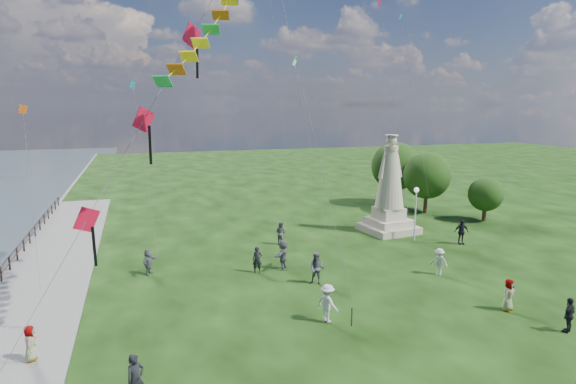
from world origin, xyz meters
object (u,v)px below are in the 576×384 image
object	(u,v)px
person_6	(257,260)
person_1	(317,269)
person_0	(136,379)
person_2	(327,303)
lamppost	(416,202)
person_8	(439,262)
person_5	(149,262)
person_9	(461,232)
person_10	(30,346)
person_11	(283,254)
person_7	(281,233)
person_3	(569,315)
person_4	(509,295)
statue	(389,196)

from	to	relation	value
person_6	person_1	bearing A→B (deg)	-28.21
person_0	person_2	bearing A→B (deg)	-8.82
lamppost	person_0	size ratio (longest dim) A/B	2.25
lamppost	person_8	world-z (taller)	lamppost
person_2	person_5	size ratio (longest dim) A/B	1.16
person_9	person_10	distance (m)	28.09
person_6	person_11	world-z (taller)	person_11
person_7	person_3	bearing A→B (deg)	165.10
person_6	person_9	bearing A→B (deg)	23.45
person_4	person_8	size ratio (longest dim) A/B	1.00
person_6	person_10	bearing A→B (deg)	-127.75
person_5	person_7	size ratio (longest dim) A/B	0.93
person_0	person_8	distance (m)	19.04
person_8	person_11	world-z (taller)	person_11
person_4	person_7	bearing A→B (deg)	89.62
person_3	person_4	distance (m)	2.84
person_9	person_0	bearing A→B (deg)	-141.78
person_7	person_9	world-z (taller)	person_9
person_10	person_11	size ratio (longest dim) A/B	0.79
person_9	person_1	bearing A→B (deg)	-152.78
person_1	person_5	world-z (taller)	person_1
lamppost	person_4	xyz separation A→B (m)	(-2.39, -12.29, -2.11)
person_2	person_11	world-z (taller)	person_11
person_3	person_5	xyz separation A→B (m)	(-17.70, 13.41, -0.03)
person_6	person_7	xyz separation A→B (m)	(3.07, 5.38, 0.03)
person_2	person_3	distance (m)	10.75
person_3	person_7	distance (m)	19.05
person_9	person_5	bearing A→B (deg)	-171.91
person_4	person_8	xyz separation A→B (m)	(-0.21, 5.43, -0.00)
person_5	person_11	world-z (taller)	person_11
person_0	person_1	world-z (taller)	person_1
statue	person_11	bearing A→B (deg)	-158.63
person_2	person_4	distance (m)	9.12
person_1	person_7	distance (m)	8.28
person_8	person_9	bearing A→B (deg)	97.03
statue	person_4	distance (m)	15.45
person_2	person_5	world-z (taller)	person_2
person_2	person_6	distance (m)	7.65
lamppost	person_3	world-z (taller)	lamppost
person_4	statue	bearing A→B (deg)	55.54
person_0	person_4	bearing A→B (deg)	-25.68
person_0	statue	bearing A→B (deg)	8.79
person_2	person_10	size ratio (longest dim) A/B	1.25
person_1	person_7	bearing A→B (deg)	122.55
person_3	person_11	xyz separation A→B (m)	(-9.74, 11.91, 0.11)
person_5	person_2	bearing A→B (deg)	-108.19
person_8	person_9	distance (m)	7.35
person_0	person_1	bearing A→B (deg)	7.63
person_5	person_9	distance (m)	21.95
statue	person_4	bearing A→B (deg)	-104.73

